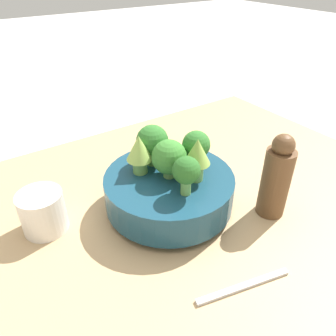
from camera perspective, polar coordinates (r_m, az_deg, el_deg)
The scene contains 12 objects.
ground_plane at distance 0.69m, azimuth 1.95°, elevation -11.33°, with size 6.00×6.00×0.00m, color silver.
table at distance 0.68m, azimuth 1.99°, elevation -9.97°, with size 1.11×0.85×0.04m.
bowl at distance 0.65m, azimuth 0.00°, elevation -3.94°, with size 0.26×0.26×0.08m.
broccoli_floret_back at distance 0.65m, azimuth -2.94°, elevation 4.44°, with size 0.06×0.06×0.08m.
broccoli_floret_front at distance 0.57m, azimuth 3.21°, elevation -0.64°, with size 0.05×0.05×0.07m.
broccoli_floret_right at distance 0.65m, azimuth 4.92°, elevation 3.76°, with size 0.06×0.06×0.08m.
romanesco_piece_near at distance 0.60m, azimuth 5.20°, elevation 2.21°, with size 0.05×0.05×0.09m.
broccoli_floret_center at distance 0.61m, azimuth 0.00°, elevation 1.77°, with size 0.07×0.07×0.08m.
romanesco_piece_far at distance 0.62m, azimuth -5.03°, elevation 3.01°, with size 0.05×0.05×0.08m.
cup at distance 0.65m, azimuth -20.97°, elevation -7.15°, with size 0.08×0.08×0.08m.
pepper_mill at distance 0.66m, azimuth 18.34°, elevation -1.66°, with size 0.06×0.06×0.18m.
fork at distance 0.56m, azimuth 13.03°, elevation -19.43°, with size 0.16×0.05×0.01m.
Camera 1 is at (-0.30, -0.39, 0.49)m, focal length 35.00 mm.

